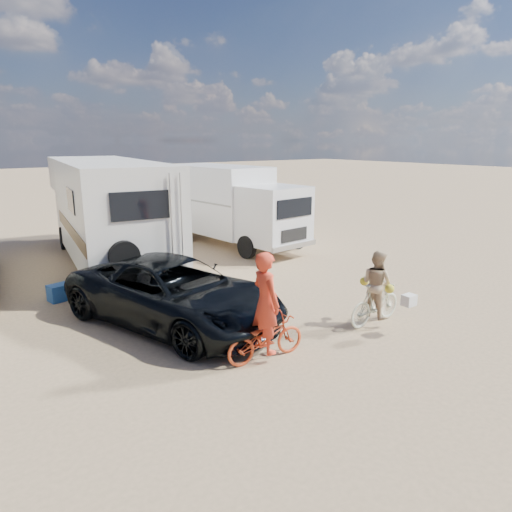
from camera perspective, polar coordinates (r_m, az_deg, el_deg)
ground at (r=10.41m, az=-2.25°, el=-8.80°), size 140.00×140.00×0.00m
rv_main at (r=16.22m, az=-18.11°, el=5.19°), size 3.80×9.42×3.44m
box_truck at (r=18.09m, az=-2.94°, el=6.20°), size 2.92×6.94×3.10m
dark_suv at (r=10.49m, az=-10.21°, el=-4.49°), size 4.06×5.87×1.49m
bike_man at (r=8.79m, az=1.21°, el=-10.21°), size 1.68×0.69×0.87m
bike_woman at (r=10.76m, az=14.69°, el=-5.70°), size 1.64×0.52×0.98m
rider_man at (r=8.58m, az=1.23°, el=-6.94°), size 0.51×0.74×1.94m
rider_woman at (r=10.67m, az=14.78°, el=-4.32°), size 0.61×0.76×1.53m
bike_parked at (r=17.33m, az=3.79°, el=2.04°), size 1.68×0.92×0.84m
cooler at (r=13.01m, az=-23.32°, el=-4.20°), size 0.61×0.50×0.43m
crate at (r=13.24m, az=-10.79°, el=-3.03°), size 0.56×0.56×0.40m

